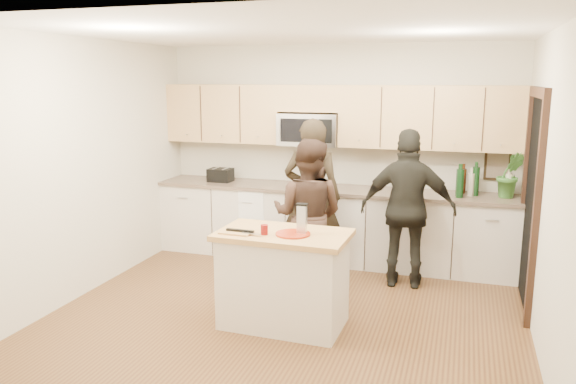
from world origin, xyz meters
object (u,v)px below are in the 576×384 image
(woman_left, at_px, (312,198))
(island, at_px, (283,279))
(woman_center, at_px, (308,215))
(woman_right, at_px, (408,209))
(toaster, at_px, (221,175))

(woman_left, bearing_deg, island, 92.47)
(woman_center, relative_size, woman_right, 0.95)
(island, bearing_deg, toaster, 129.02)
(toaster, distance_m, woman_right, 2.59)
(island, xyz_separation_m, woman_right, (0.98, 1.38, 0.42))
(island, bearing_deg, woman_left, 96.49)
(woman_center, bearing_deg, woman_right, -155.48)
(woman_right, bearing_deg, island, 50.89)
(woman_left, height_order, woman_right, woman_left)
(island, distance_m, woman_left, 1.53)
(island, xyz_separation_m, woman_left, (-0.12, 1.46, 0.47))
(toaster, relative_size, woman_center, 0.18)
(island, distance_m, woman_center, 1.04)
(woman_left, relative_size, woman_right, 1.05)
(woman_left, height_order, woman_center, woman_left)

